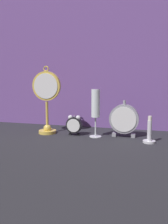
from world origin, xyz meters
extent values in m
plane|color=#232328|center=(0.00, 0.00, 0.00)|extent=(4.00, 4.00, 0.00)
cube|color=#6B478E|center=(0.00, 0.33, 0.39)|extent=(1.50, 0.01, 0.77)
cylinder|color=gold|center=(-0.21, 0.10, 0.01)|extent=(0.09, 0.09, 0.02)
sphere|color=gold|center=(-0.21, 0.10, 0.03)|extent=(0.04, 0.04, 0.04)
cylinder|color=gold|center=(-0.21, 0.10, 0.09)|extent=(0.01, 0.01, 0.15)
cylinder|color=gold|center=(-0.21, 0.10, 0.25)|extent=(0.15, 0.02, 0.15)
cylinder|color=silver|center=(-0.21, 0.09, 0.25)|extent=(0.13, 0.00, 0.13)
torus|color=gold|center=(-0.21, 0.10, 0.34)|extent=(0.03, 0.01, 0.03)
cube|color=black|center=(-0.08, 0.10, 0.01)|extent=(0.01, 0.01, 0.01)
cube|color=black|center=(-0.03, 0.10, 0.01)|extent=(0.01, 0.01, 0.01)
cylinder|color=black|center=(-0.06, 0.10, 0.05)|extent=(0.08, 0.03, 0.08)
cylinder|color=silver|center=(-0.06, 0.08, 0.05)|extent=(0.07, 0.00, 0.07)
sphere|color=silver|center=(-0.08, 0.10, 0.09)|extent=(0.02, 0.02, 0.02)
sphere|color=silver|center=(-0.04, 0.10, 0.09)|extent=(0.02, 0.02, 0.02)
cylinder|color=silver|center=(-0.06, 0.10, 0.10)|extent=(0.00, 0.00, 0.01)
cube|color=gray|center=(0.15, 0.13, 0.01)|extent=(0.02, 0.03, 0.02)
cube|color=gray|center=(0.24, 0.13, 0.01)|extent=(0.02, 0.03, 0.02)
cylinder|color=gray|center=(0.19, 0.13, 0.09)|extent=(0.15, 0.04, 0.15)
cylinder|color=silver|center=(0.19, 0.11, 0.09)|extent=(0.12, 0.00, 0.12)
cylinder|color=gray|center=(0.19, 0.13, 0.17)|extent=(0.01, 0.01, 0.02)
cylinder|color=silver|center=(0.06, 0.09, 0.00)|extent=(0.06, 0.06, 0.01)
cylinder|color=silver|center=(0.06, 0.09, 0.05)|extent=(0.01, 0.01, 0.09)
cylinder|color=white|center=(0.06, 0.09, 0.17)|extent=(0.04, 0.04, 0.14)
cylinder|color=#E5D17F|center=(0.06, 0.09, 0.15)|extent=(0.04, 0.04, 0.09)
cylinder|color=silver|center=(0.32, 0.05, 0.01)|extent=(0.06, 0.06, 0.01)
cylinder|color=silver|center=(0.32, 0.05, 0.06)|extent=(0.02, 0.02, 0.09)
cylinder|color=silver|center=(0.32, 0.05, 0.11)|extent=(0.02, 0.02, 0.02)
camera|label=1|loc=(0.32, -1.10, 0.30)|focal=40.00mm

